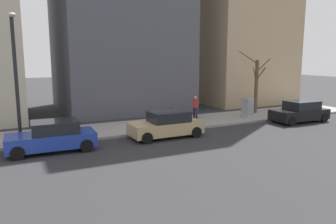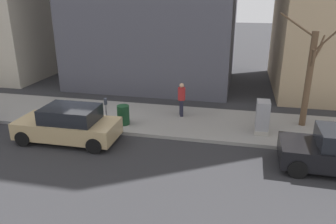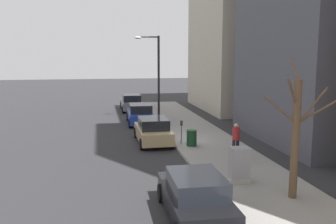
# 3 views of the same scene
# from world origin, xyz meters

# --- Properties ---
(ground_plane) EXTENTS (120.00, 120.00, 0.00)m
(ground_plane) POSITION_xyz_m (0.00, 0.00, 0.00)
(ground_plane) COLOR #2B2B2D
(sidewalk) EXTENTS (4.00, 36.00, 0.15)m
(sidewalk) POSITION_xyz_m (2.00, 0.00, 0.07)
(sidewalk) COLOR gray
(sidewalk) RESTS_ON ground
(parked_car_tan) EXTENTS (1.95, 4.21, 1.52)m
(parked_car_tan) POSITION_xyz_m (-1.03, 0.11, 0.74)
(parked_car_tan) COLOR tan
(parked_car_tan) RESTS_ON ground
(parking_meter) EXTENTS (0.14, 0.10, 1.35)m
(parking_meter) POSITION_xyz_m (0.45, -0.96, 0.98)
(parking_meter) COLOR slate
(parking_meter) RESTS_ON sidewalk
(utility_box) EXTENTS (0.83, 0.60, 1.43)m
(utility_box) POSITION_xyz_m (1.30, -7.78, 0.85)
(utility_box) COLOR #A8A399
(utility_box) RESTS_ON sidewalk
(bare_tree) EXTENTS (2.33, 2.14, 4.96)m
(bare_tree) POSITION_xyz_m (2.61, -9.66, 2.46)
(bare_tree) COLOR brown
(bare_tree) RESTS_ON sidewalk
(trash_bin) EXTENTS (0.56, 0.56, 0.90)m
(trash_bin) POSITION_xyz_m (0.90, -1.59, 0.60)
(trash_bin) COLOR #14381E
(trash_bin) RESTS_ON sidewalk
(pedestrian_near_meter) EXTENTS (0.39, 0.36, 1.66)m
(pedestrian_near_meter) POSITION_xyz_m (2.58, -4.00, 1.09)
(pedestrian_near_meter) COLOR #1E1E2D
(pedestrian_near_meter) RESTS_ON sidewalk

